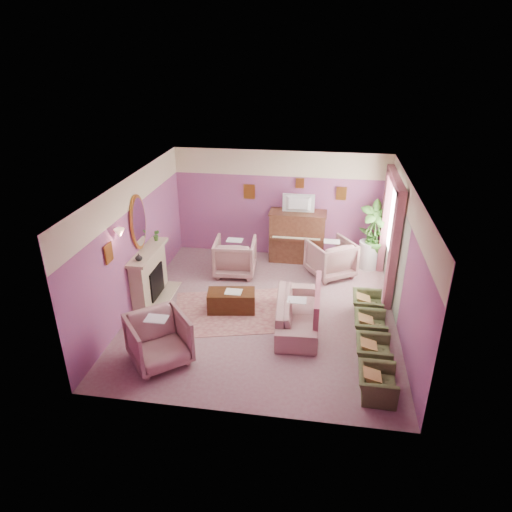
# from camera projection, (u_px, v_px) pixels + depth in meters

# --- Properties ---
(floor) EXTENTS (5.50, 6.00, 0.01)m
(floor) POSITION_uv_depth(u_px,v_px,m) (264.00, 311.00, 9.76)
(floor) COLOR gray
(floor) RESTS_ON ground
(ceiling) EXTENTS (5.50, 6.00, 0.01)m
(ceiling) POSITION_uv_depth(u_px,v_px,m) (265.00, 184.00, 8.58)
(ceiling) COLOR white
(ceiling) RESTS_ON wall_back
(wall_back) EXTENTS (5.50, 0.02, 2.80)m
(wall_back) POSITION_uv_depth(u_px,v_px,m) (280.00, 204.00, 11.86)
(wall_back) COLOR #7D4882
(wall_back) RESTS_ON floor
(wall_front) EXTENTS (5.50, 0.02, 2.80)m
(wall_front) POSITION_uv_depth(u_px,v_px,m) (235.00, 338.00, 6.49)
(wall_front) COLOR #7D4882
(wall_front) RESTS_ON floor
(wall_left) EXTENTS (0.02, 6.00, 2.80)m
(wall_left) POSITION_uv_depth(u_px,v_px,m) (134.00, 243.00, 9.55)
(wall_left) COLOR #7D4882
(wall_left) RESTS_ON floor
(wall_right) EXTENTS (0.02, 6.00, 2.80)m
(wall_right) POSITION_uv_depth(u_px,v_px,m) (405.00, 261.00, 8.79)
(wall_right) COLOR #7D4882
(wall_right) RESTS_ON floor
(picture_rail_band) EXTENTS (5.50, 0.01, 0.65)m
(picture_rail_band) POSITION_uv_depth(u_px,v_px,m) (281.00, 164.00, 11.39)
(picture_rail_band) COLOR beige
(picture_rail_band) RESTS_ON wall_back
(stripe_panel) EXTENTS (0.01, 3.00, 2.15)m
(stripe_panel) POSITION_uv_depth(u_px,v_px,m) (394.00, 249.00, 10.09)
(stripe_panel) COLOR #B3C0A4
(stripe_panel) RESTS_ON wall_right
(fireplace_surround) EXTENTS (0.30, 1.40, 1.10)m
(fireplace_surround) POSITION_uv_depth(u_px,v_px,m) (149.00, 275.00, 10.07)
(fireplace_surround) COLOR tan
(fireplace_surround) RESTS_ON floor
(fireplace_inset) EXTENTS (0.18, 0.72, 0.68)m
(fireplace_inset) POSITION_uv_depth(u_px,v_px,m) (154.00, 282.00, 10.12)
(fireplace_inset) COLOR black
(fireplace_inset) RESTS_ON floor
(fire_ember) EXTENTS (0.06, 0.54, 0.10)m
(fire_ember) POSITION_uv_depth(u_px,v_px,m) (156.00, 289.00, 10.19)
(fire_ember) COLOR orange
(fire_ember) RESTS_ON floor
(mantel_shelf) EXTENTS (0.40, 1.55, 0.07)m
(mantel_shelf) POSITION_uv_depth(u_px,v_px,m) (148.00, 252.00, 9.82)
(mantel_shelf) COLOR tan
(mantel_shelf) RESTS_ON fireplace_surround
(hearth) EXTENTS (0.55, 1.50, 0.02)m
(hearth) POSITION_uv_depth(u_px,v_px,m) (160.00, 297.00, 10.27)
(hearth) COLOR tan
(hearth) RESTS_ON floor
(mirror_frame) EXTENTS (0.04, 0.72, 1.20)m
(mirror_frame) POSITION_uv_depth(u_px,v_px,m) (138.00, 222.00, 9.56)
(mirror_frame) COLOR #B07029
(mirror_frame) RESTS_ON wall_left
(mirror_glass) EXTENTS (0.01, 0.60, 1.06)m
(mirror_glass) POSITION_uv_depth(u_px,v_px,m) (139.00, 222.00, 9.55)
(mirror_glass) COLOR white
(mirror_glass) RESTS_ON wall_left
(sconce_shade) EXTENTS (0.20, 0.20, 0.16)m
(sconce_shade) POSITION_uv_depth(u_px,v_px,m) (120.00, 233.00, 8.53)
(sconce_shade) COLOR #FFBE93
(sconce_shade) RESTS_ON wall_left
(piano) EXTENTS (1.40, 0.60, 1.30)m
(piano) POSITION_uv_depth(u_px,v_px,m) (297.00, 237.00, 11.82)
(piano) COLOR #502C1C
(piano) RESTS_ON floor
(piano_keyshelf) EXTENTS (1.30, 0.12, 0.06)m
(piano_keyshelf) POSITION_uv_depth(u_px,v_px,m) (296.00, 240.00, 11.48)
(piano_keyshelf) COLOR #502C1C
(piano_keyshelf) RESTS_ON piano
(piano_keys) EXTENTS (1.20, 0.08, 0.02)m
(piano_keys) POSITION_uv_depth(u_px,v_px,m) (296.00, 238.00, 11.46)
(piano_keys) COLOR beige
(piano_keys) RESTS_ON piano
(piano_top) EXTENTS (1.45, 0.65, 0.04)m
(piano_top) POSITION_uv_depth(u_px,v_px,m) (298.00, 213.00, 11.54)
(piano_top) COLOR #502C1C
(piano_top) RESTS_ON piano
(television) EXTENTS (0.80, 0.12, 0.48)m
(television) POSITION_uv_depth(u_px,v_px,m) (298.00, 202.00, 11.37)
(television) COLOR black
(television) RESTS_ON piano
(print_back_left) EXTENTS (0.30, 0.03, 0.38)m
(print_back_left) POSITION_uv_depth(u_px,v_px,m) (249.00, 192.00, 11.80)
(print_back_left) COLOR #B07029
(print_back_left) RESTS_ON wall_back
(print_back_right) EXTENTS (0.26, 0.03, 0.34)m
(print_back_right) POSITION_uv_depth(u_px,v_px,m) (341.00, 194.00, 11.44)
(print_back_right) COLOR #B07029
(print_back_right) RESTS_ON wall_back
(print_back_mid) EXTENTS (0.22, 0.03, 0.26)m
(print_back_mid) POSITION_uv_depth(u_px,v_px,m) (300.00, 183.00, 11.50)
(print_back_mid) COLOR #B07029
(print_back_mid) RESTS_ON wall_back
(print_left_wall) EXTENTS (0.03, 0.28, 0.36)m
(print_left_wall) POSITION_uv_depth(u_px,v_px,m) (109.00, 253.00, 8.34)
(print_left_wall) COLOR #B07029
(print_left_wall) RESTS_ON wall_left
(window_blind) EXTENTS (0.03, 1.40, 1.80)m
(window_blind) POSITION_uv_depth(u_px,v_px,m) (395.00, 218.00, 10.06)
(window_blind) COLOR silver
(window_blind) RESTS_ON wall_right
(curtain_left) EXTENTS (0.16, 0.34, 2.60)m
(curtain_left) POSITION_uv_depth(u_px,v_px,m) (394.00, 252.00, 9.41)
(curtain_left) COLOR #A55263
(curtain_left) RESTS_ON floor
(curtain_right) EXTENTS (0.16, 0.34, 2.60)m
(curtain_right) POSITION_uv_depth(u_px,v_px,m) (385.00, 221.00, 11.06)
(curtain_right) COLOR #A55263
(curtain_right) RESTS_ON floor
(pelmet) EXTENTS (0.16, 2.20, 0.16)m
(pelmet) POSITION_uv_depth(u_px,v_px,m) (396.00, 180.00, 9.70)
(pelmet) COLOR #A55263
(pelmet) RESTS_ON wall_right
(mantel_plant) EXTENTS (0.16, 0.16, 0.28)m
(mantel_plant) POSITION_uv_depth(u_px,v_px,m) (156.00, 235.00, 10.24)
(mantel_plant) COLOR #3C7728
(mantel_plant) RESTS_ON mantel_shelf
(mantel_vase) EXTENTS (0.16, 0.16, 0.16)m
(mantel_vase) POSITION_uv_depth(u_px,v_px,m) (139.00, 257.00, 9.33)
(mantel_vase) COLOR beige
(mantel_vase) RESTS_ON mantel_shelf
(area_rug) EXTENTS (2.86, 2.36, 0.01)m
(area_rug) POSITION_uv_depth(u_px,v_px,m) (234.00, 311.00, 9.75)
(area_rug) COLOR #A66962
(area_rug) RESTS_ON floor
(coffee_table) EXTENTS (1.06, 0.64, 0.45)m
(coffee_table) POSITION_uv_depth(u_px,v_px,m) (231.00, 301.00, 9.71)
(coffee_table) COLOR #3C200D
(coffee_table) RESTS_ON floor
(table_paper) EXTENTS (0.35, 0.28, 0.01)m
(table_paper) POSITION_uv_depth(u_px,v_px,m) (234.00, 292.00, 9.60)
(table_paper) COLOR beige
(table_paper) RESTS_ON coffee_table
(sofa) EXTENTS (0.68, 2.04, 0.82)m
(sofa) POSITION_uv_depth(u_px,v_px,m) (297.00, 307.00, 9.11)
(sofa) COLOR tan
(sofa) RESTS_ON floor
(sofa_throw) EXTENTS (0.10, 1.54, 0.57)m
(sofa_throw) POSITION_uv_depth(u_px,v_px,m) (317.00, 301.00, 8.98)
(sofa_throw) COLOR #A55263
(sofa_throw) RESTS_ON sofa
(floral_armchair_left) EXTENTS (0.97, 0.97, 1.01)m
(floral_armchair_left) POSITION_uv_depth(u_px,v_px,m) (235.00, 255.00, 11.16)
(floral_armchair_left) COLOR tan
(floral_armchair_left) RESTS_ON floor
(floral_armchair_right) EXTENTS (0.97, 0.97, 1.01)m
(floral_armchair_right) POSITION_uv_depth(u_px,v_px,m) (331.00, 256.00, 11.08)
(floral_armchair_right) COLOR tan
(floral_armchair_right) RESTS_ON floor
(floral_armchair_front) EXTENTS (0.97, 0.97, 1.01)m
(floral_armchair_front) POSITION_uv_depth(u_px,v_px,m) (158.00, 338.00, 8.02)
(floral_armchair_front) COLOR tan
(floral_armchair_front) RESTS_ON floor
(olive_chair_a) EXTENTS (0.50, 0.71, 0.62)m
(olive_chair_a) POSITION_uv_depth(u_px,v_px,m) (377.00, 380.00, 7.30)
(olive_chair_a) COLOR #4C582E
(olive_chair_a) RESTS_ON floor
(olive_chair_b) EXTENTS (0.50, 0.71, 0.62)m
(olive_chair_b) POSITION_uv_depth(u_px,v_px,m) (373.00, 349.00, 8.04)
(olive_chair_b) COLOR #4C582E
(olive_chair_b) RESTS_ON floor
(olive_chair_c) EXTENTS (0.50, 0.71, 0.62)m
(olive_chair_c) POSITION_uv_depth(u_px,v_px,m) (370.00, 324.00, 8.77)
(olive_chair_c) COLOR #4C582E
(olive_chair_c) RESTS_ON floor
(olive_chair_d) EXTENTS (0.50, 0.71, 0.62)m
(olive_chair_d) POSITION_uv_depth(u_px,v_px,m) (367.00, 302.00, 9.51)
(olive_chair_d) COLOR #4C582E
(olive_chair_d) RESTS_ON floor
(side_table) EXTENTS (0.52, 0.52, 0.70)m
(side_table) POSITION_uv_depth(u_px,v_px,m) (369.00, 255.00, 11.54)
(side_table) COLOR white
(side_table) RESTS_ON floor
(side_plant_big) EXTENTS (0.30, 0.30, 0.34)m
(side_plant_big) POSITION_uv_depth(u_px,v_px,m) (371.00, 236.00, 11.32)
(side_plant_big) COLOR #3C7728
(side_plant_big) RESTS_ON side_table
(side_plant_small) EXTENTS (0.16, 0.16, 0.28)m
(side_plant_small) POSITION_uv_depth(u_px,v_px,m) (376.00, 238.00, 11.23)
(side_plant_small) COLOR #3C7728
(side_plant_small) RESTS_ON side_table
(palm_pot) EXTENTS (0.34, 0.34, 0.34)m
(palm_pot) POSITION_uv_depth(u_px,v_px,m) (371.00, 262.00, 11.55)
(palm_pot) COLOR brown
(palm_pot) RESTS_ON floor
(palm_plant) EXTENTS (0.76, 0.76, 1.44)m
(palm_plant) POSITION_uv_depth(u_px,v_px,m) (375.00, 230.00, 11.18)
(palm_plant) COLOR #3C7728
(palm_plant) RESTS_ON palm_pot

